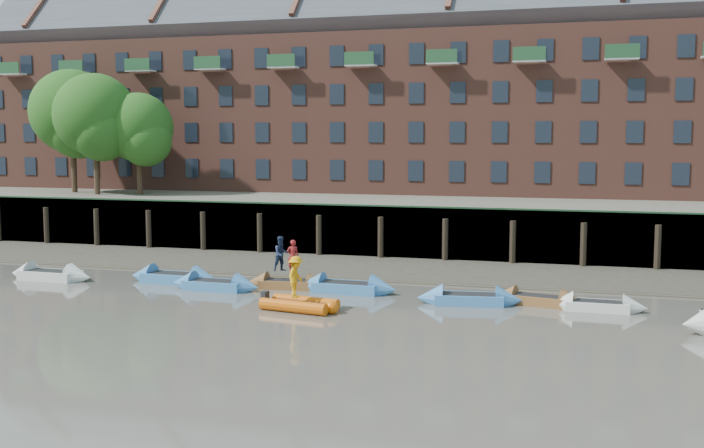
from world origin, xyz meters
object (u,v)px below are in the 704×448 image
at_px(rowboat_5, 469,299).
at_px(person_rower_b, 281,254).
at_px(rowboat_6, 538,300).
at_px(rowboat_4, 347,287).
at_px(person_rower_a, 293,256).
at_px(rowboat_7, 598,306).
at_px(rowboat_2, 215,285).
at_px(rowboat_3, 287,284).
at_px(rib_tender, 302,305).
at_px(rowboat_0, 50,275).
at_px(person_rib_crew, 296,277).
at_px(rowboat_1, 174,278).

xyz_separation_m(rowboat_5, person_rower_b, (-9.58, 1.46, 1.46)).
bearing_deg(rowboat_6, rowboat_4, -170.57).
bearing_deg(person_rower_a, rowboat_7, 149.20).
bearing_deg(rowboat_2, person_rower_b, 28.37).
height_order(rowboat_3, person_rower_a, person_rower_a).
bearing_deg(rib_tender, rowboat_2, 159.88).
bearing_deg(rowboat_5, rowboat_7, -5.62).
relative_size(rowboat_0, rib_tender, 1.38).
bearing_deg(person_rib_crew, rowboat_7, -73.36).
bearing_deg(rowboat_3, rowboat_2, -161.99).
bearing_deg(rowboat_0, person_rower_a, 6.43).
height_order(rowboat_6, rib_tender, rowboat_6).
height_order(rowboat_2, person_rower_a, person_rower_a).
bearing_deg(person_rib_crew, rowboat_3, 25.41).
bearing_deg(rowboat_6, rib_tender, -145.38).
bearing_deg(person_rower_a, person_rower_b, -42.49).
bearing_deg(rib_tender, rowboat_3, 127.73).
bearing_deg(person_rower_a, rowboat_5, 145.13).
height_order(rowboat_3, rib_tender, rowboat_3).
height_order(rowboat_6, rowboat_7, rowboat_6).
distance_m(rowboat_4, rib_tender, 4.53).
bearing_deg(person_rower_a, rowboat_1, -26.04).
xyz_separation_m(rowboat_6, person_rower_b, (-12.56, 0.65, 1.49)).
height_order(rowboat_5, person_rower_b, person_rower_b).
bearing_deg(rowboat_7, rowboat_5, -176.66).
relative_size(rowboat_6, rowboat_7, 1.05).
xyz_separation_m(rowboat_3, person_rower_a, (0.33, -0.08, 1.42)).
bearing_deg(person_rower_a, rowboat_6, 151.05).
height_order(rowboat_7, person_rib_crew, person_rib_crew).
relative_size(rowboat_1, person_rower_b, 2.84).
bearing_deg(rowboat_2, rowboat_5, 1.42).
height_order(rowboat_0, person_rower_a, person_rower_a).
bearing_deg(rowboat_4, rowboat_6, -0.34).
xyz_separation_m(rowboat_7, person_rower_a, (-14.45, 1.03, 1.43)).
height_order(rowboat_0, rowboat_7, rowboat_0).
bearing_deg(rowboat_3, rowboat_6, -7.56).
height_order(rowboat_5, rib_tender, rowboat_5).
bearing_deg(person_rower_a, rowboat_3, -40.21).
xyz_separation_m(rowboat_5, person_rib_crew, (-7.03, -3.40, 1.23)).
bearing_deg(rowboat_4, rowboat_5, -8.86).
relative_size(rowboat_5, person_rower_a, 2.99).
distance_m(rowboat_3, person_rower_b, 1.53).
xyz_separation_m(rowboat_1, rowboat_7, (20.97, -0.95, -0.04)).
distance_m(rowboat_2, rowboat_4, 6.54).
xyz_separation_m(rowboat_0, rowboat_4, (15.99, 1.04, 0.00)).
height_order(rowboat_0, rowboat_1, rowboat_1).
bearing_deg(rowboat_4, rowboat_1, -178.76).
bearing_deg(rib_tender, person_rib_crew, -159.92).
bearing_deg(rowboat_3, rib_tender, -67.12).
distance_m(rowboat_1, rowboat_3, 6.19).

